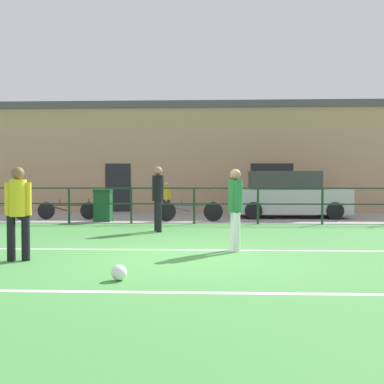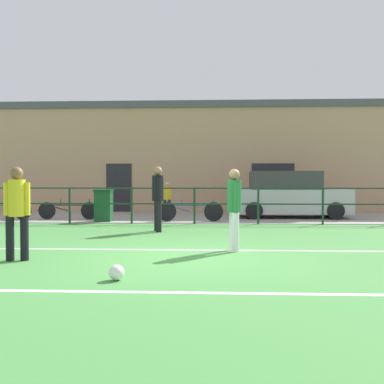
# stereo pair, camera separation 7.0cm
# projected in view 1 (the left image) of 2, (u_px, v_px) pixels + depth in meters

# --- Properties ---
(ground) EXTENTS (60.00, 44.00, 0.04)m
(ground) POSITION_uv_depth(u_px,v_px,m) (182.00, 258.00, 7.79)
(ground) COLOR #478C42
(field_line_touchline) EXTENTS (36.00, 0.11, 0.00)m
(field_line_touchline) POSITION_uv_depth(u_px,v_px,m) (185.00, 250.00, 8.61)
(field_line_touchline) COLOR white
(field_line_touchline) RESTS_ON ground
(field_line_hash) EXTENTS (36.00, 0.11, 0.00)m
(field_line_hash) POSITION_uv_depth(u_px,v_px,m) (170.00, 292.00, 5.34)
(field_line_hash) COLOR white
(field_line_hash) RESTS_ON ground
(pavement_strip) EXTENTS (48.00, 5.00, 0.02)m
(pavement_strip) POSITION_uv_depth(u_px,v_px,m) (197.00, 217.00, 16.28)
(pavement_strip) COLOR gray
(pavement_strip) RESTS_ON ground
(perimeter_fence) EXTENTS (36.07, 0.07, 1.15)m
(perimeter_fence) POSITION_uv_depth(u_px,v_px,m) (194.00, 200.00, 13.76)
(perimeter_fence) COLOR #193823
(perimeter_fence) RESTS_ON ground
(clubhouse_facade) EXTENTS (28.00, 2.56, 4.80)m
(clubhouse_facade) POSITION_uv_depth(u_px,v_px,m) (199.00, 158.00, 19.91)
(clubhouse_facade) COLOR tan
(clubhouse_facade) RESTS_ON ground
(player_goalkeeper) EXTENTS (0.31, 0.46, 1.74)m
(player_goalkeeper) POSITION_uv_depth(u_px,v_px,m) (158.00, 195.00, 11.67)
(player_goalkeeper) COLOR black
(player_goalkeeper) RESTS_ON ground
(player_striker) EXTENTS (0.28, 0.43, 1.59)m
(player_striker) POSITION_uv_depth(u_px,v_px,m) (235.00, 204.00, 8.50)
(player_striker) COLOR white
(player_striker) RESTS_ON ground
(player_winger) EXTENTS (0.43, 0.28, 1.60)m
(player_winger) POSITION_uv_depth(u_px,v_px,m) (18.00, 208.00, 7.42)
(player_winger) COLOR black
(player_winger) RESTS_ON ground
(soccer_ball_match) EXTENTS (0.22, 0.22, 0.22)m
(soccer_ball_match) POSITION_uv_depth(u_px,v_px,m) (119.00, 273.00, 5.98)
(soccer_ball_match) COLOR white
(soccer_ball_match) RESTS_ON ground
(spectator_child) EXTENTS (0.35, 0.23, 1.29)m
(spectator_child) POSITION_uv_depth(u_px,v_px,m) (166.00, 197.00, 16.81)
(spectator_child) COLOR #232D4C
(spectator_child) RESTS_ON pavement_strip
(parked_car_red) EXTENTS (4.12, 1.89, 1.69)m
(parked_car_red) POSITION_uv_depth(u_px,v_px,m) (288.00, 196.00, 16.02)
(parked_car_red) COLOR #B7B7BC
(parked_car_red) RESTS_ON pavement_strip
(bicycle_parked_0) EXTENTS (2.19, 0.04, 0.73)m
(bicycle_parked_0) POSITION_uv_depth(u_px,v_px,m) (190.00, 211.00, 14.49)
(bicycle_parked_0) COLOR black
(bicycle_parked_0) RESTS_ON pavement_strip
(bicycle_parked_1) EXTENTS (2.10, 0.04, 0.71)m
(bicycle_parked_1) POSITION_uv_depth(u_px,v_px,m) (67.00, 210.00, 15.15)
(bicycle_parked_1) COLOR black
(bicycle_parked_1) RESTS_ON pavement_strip
(trash_bin_0) EXTENTS (0.57, 0.48, 1.06)m
(trash_bin_0) POSITION_uv_depth(u_px,v_px,m) (103.00, 205.00, 14.47)
(trash_bin_0) COLOR #194C28
(trash_bin_0) RESTS_ON pavement_strip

